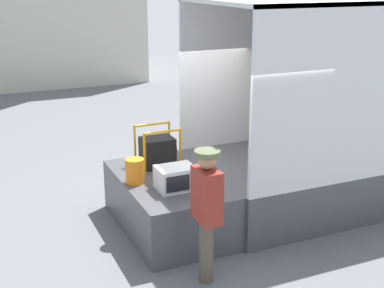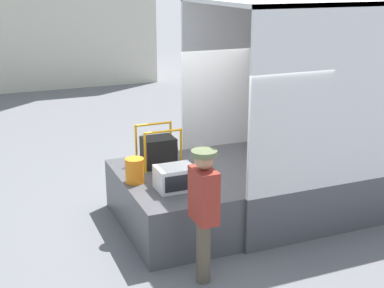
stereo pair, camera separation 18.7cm
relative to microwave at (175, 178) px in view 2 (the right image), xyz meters
The scene contains 6 objects.
ground_plane 1.31m from the microwave, 31.08° to the left, with size 160.00×160.00×0.00m, color slate.
tailgate_deck 0.73m from the microwave, 82.23° to the left, with size 1.38×2.30×0.81m, color #4C4C51.
microwave is the anchor object (origin of this frame).
portable_generator 1.02m from the microwave, 83.29° to the left, with size 0.62×0.50×0.64m.
orange_bucket 0.65m from the microwave, 133.98° to the left, with size 0.27×0.27×0.36m.
worker_person 1.15m from the microwave, 93.14° to the right, with size 0.31×0.44×1.74m.
Camera 2 is at (-3.21, -7.02, 3.71)m, focal length 50.00 mm.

